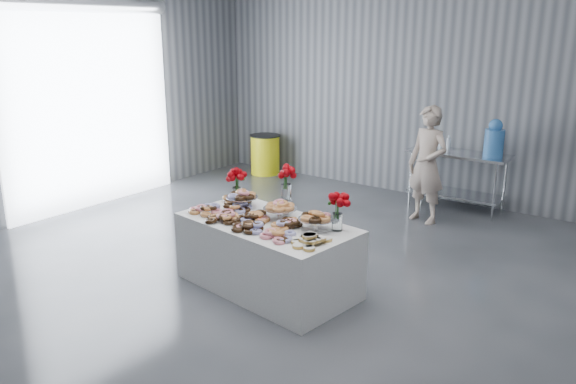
% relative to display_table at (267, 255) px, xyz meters
% --- Properties ---
extents(ground, '(9.00, 9.00, 0.00)m').
position_rel_display_table_xyz_m(ground, '(-0.16, -0.20, -0.38)').
color(ground, '#323439').
rests_on(ground, ground).
extents(room_walls, '(8.04, 9.04, 4.02)m').
position_rel_display_table_xyz_m(room_walls, '(-0.43, -0.13, 2.26)').
color(room_walls, gray).
rests_on(room_walls, ground).
extents(display_table, '(2.01, 1.23, 0.75)m').
position_rel_display_table_xyz_m(display_table, '(0.00, 0.00, 0.00)').
color(display_table, white).
rests_on(display_table, ground).
extents(prep_table, '(1.50, 0.60, 0.90)m').
position_rel_display_table_xyz_m(prep_table, '(0.64, 3.90, 0.24)').
color(prep_table, silver).
rests_on(prep_table, ground).
extents(donut_mounds, '(1.89, 1.02, 0.09)m').
position_rel_display_table_xyz_m(donut_mounds, '(-0.00, -0.05, 0.42)').
color(donut_mounds, '#DB8350').
rests_on(donut_mounds, display_table).
extents(cake_stand_left, '(0.36, 0.36, 0.17)m').
position_rel_display_table_xyz_m(cake_stand_left, '(-0.53, 0.22, 0.52)').
color(cake_stand_left, silver).
rests_on(cake_stand_left, display_table).
extents(cake_stand_mid, '(0.36, 0.36, 0.17)m').
position_rel_display_table_xyz_m(cake_stand_mid, '(0.07, 0.14, 0.52)').
color(cake_stand_mid, silver).
rests_on(cake_stand_mid, display_table).
extents(cake_stand_right, '(0.36, 0.36, 0.17)m').
position_rel_display_table_xyz_m(cake_stand_right, '(0.56, 0.08, 0.52)').
color(cake_stand_right, silver).
rests_on(cake_stand_right, display_table).
extents(danish_pile, '(0.48, 0.48, 0.11)m').
position_rel_display_table_xyz_m(danish_pile, '(0.73, -0.24, 0.43)').
color(danish_pile, white).
rests_on(danish_pile, display_table).
extents(bouquet_left, '(0.26, 0.26, 0.42)m').
position_rel_display_table_xyz_m(bouquet_left, '(-0.71, 0.34, 0.67)').
color(bouquet_left, white).
rests_on(bouquet_left, display_table).
extents(bouquet_right, '(0.26, 0.26, 0.42)m').
position_rel_display_table_xyz_m(bouquet_right, '(0.73, 0.21, 0.67)').
color(bouquet_right, white).
rests_on(bouquet_right, display_table).
extents(bouquet_center, '(0.26, 0.26, 0.57)m').
position_rel_display_table_xyz_m(bouquet_center, '(-0.01, 0.35, 0.75)').
color(bouquet_center, silver).
rests_on(bouquet_center, display_table).
extents(water_jug, '(0.28, 0.28, 0.55)m').
position_rel_display_table_xyz_m(water_jug, '(1.14, 3.90, 0.77)').
color(water_jug, '#428CE0').
rests_on(water_jug, prep_table).
extents(drink_bottles, '(0.54, 0.08, 0.27)m').
position_rel_display_table_xyz_m(drink_bottles, '(0.32, 3.80, 0.66)').
color(drink_bottles, '#268C33').
rests_on(drink_bottles, prep_table).
extents(person, '(0.69, 0.54, 1.68)m').
position_rel_display_table_xyz_m(person, '(0.48, 3.07, 0.47)').
color(person, '#CC8C93').
rests_on(person, ground).
extents(trash_barrel, '(0.59, 0.59, 0.76)m').
position_rel_display_table_xyz_m(trash_barrel, '(-3.13, 3.90, 0.01)').
color(trash_barrel, '#FFF615').
rests_on(trash_barrel, ground).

